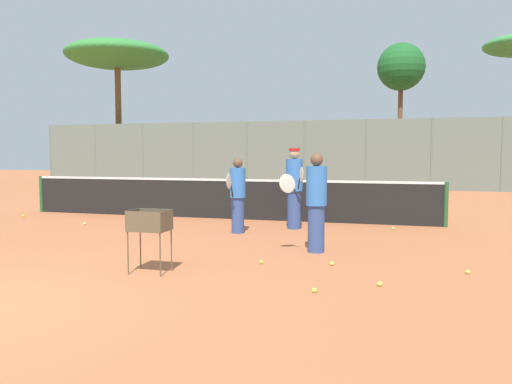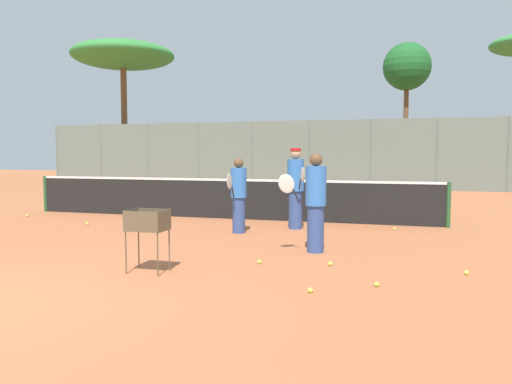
# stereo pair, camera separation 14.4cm
# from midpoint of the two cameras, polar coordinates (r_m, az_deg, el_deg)

# --- Properties ---
(tennis_net) EXTENTS (11.45, 0.10, 1.07)m
(tennis_net) POSITION_cam_midpoint_polar(r_m,az_deg,el_deg) (13.36, -4.45, -0.66)
(tennis_net) COLOR #26592D
(tennis_net) RESTS_ON ground_plane
(back_fence) EXTENTS (30.33, 0.08, 3.40)m
(back_fence) POSITION_cam_midpoint_polar(r_m,az_deg,el_deg) (25.28, 5.40, 4.30)
(back_fence) COLOR slate
(back_fence) RESTS_ON ground_plane
(tree_0) EXTENTS (6.17, 6.17, 8.45)m
(tree_0) POSITION_cam_midpoint_polar(r_m,az_deg,el_deg) (32.31, -15.70, 14.72)
(tree_0) COLOR brown
(tree_0) RESTS_ON ground_plane
(tree_2) EXTENTS (2.76, 2.76, 8.20)m
(tree_2) POSITION_cam_midpoint_polar(r_m,az_deg,el_deg) (31.24, 16.12, 13.43)
(tree_2) COLOR brown
(tree_2) RESTS_ON ground_plane
(player_white_outfit) EXTENTS (0.34, 0.89, 1.64)m
(player_white_outfit) POSITION_cam_midpoint_polar(r_m,az_deg,el_deg) (10.87, -2.49, -0.30)
(player_white_outfit) COLOR #334C8C
(player_white_outfit) RESTS_ON ground_plane
(player_red_cap) EXTENTS (0.56, 0.87, 1.86)m
(player_red_cap) POSITION_cam_midpoint_polar(r_m,az_deg,el_deg) (11.51, 4.05, 0.56)
(player_red_cap) COLOR #334C8C
(player_red_cap) RESTS_ON ground_plane
(player_yellow_shirt) EXTENTS (0.82, 0.58, 1.74)m
(player_yellow_shirt) POSITION_cam_midpoint_polar(r_m,az_deg,el_deg) (8.79, 6.39, -1.09)
(player_yellow_shirt) COLOR #334C8C
(player_yellow_shirt) RESTS_ON ground_plane
(ball_cart) EXTENTS (0.56, 0.41, 0.92)m
(ball_cart) POSITION_cam_midpoint_polar(r_m,az_deg,el_deg) (7.42, -12.66, -3.79)
(ball_cart) COLOR brown
(ball_cart) RESTS_ON ground_plane
(tennis_ball_0) EXTENTS (0.07, 0.07, 0.07)m
(tennis_ball_0) POSITION_cam_midpoint_polar(r_m,az_deg,el_deg) (11.82, 15.05, -4.03)
(tennis_ball_0) COLOR #D1E54C
(tennis_ball_0) RESTS_ON ground_plane
(tennis_ball_1) EXTENTS (0.07, 0.07, 0.07)m
(tennis_ball_1) POSITION_cam_midpoint_polar(r_m,az_deg,el_deg) (7.89, 8.15, -8.09)
(tennis_ball_1) COLOR #D1E54C
(tennis_ball_1) RESTS_ON ground_plane
(tennis_ball_2) EXTENTS (0.07, 0.07, 0.07)m
(tennis_ball_2) POSITION_cam_midpoint_polar(r_m,az_deg,el_deg) (6.81, 13.38, -10.18)
(tennis_ball_2) COLOR #D1E54C
(tennis_ball_2) RESTS_ON ground_plane
(tennis_ball_3) EXTENTS (0.07, 0.07, 0.07)m
(tennis_ball_3) POSITION_cam_midpoint_polar(r_m,az_deg,el_deg) (12.89, -19.28, -3.43)
(tennis_ball_3) COLOR #D1E54C
(tennis_ball_3) RESTS_ON ground_plane
(tennis_ball_4) EXTENTS (0.07, 0.07, 0.07)m
(tennis_ball_4) POSITION_cam_midpoint_polar(r_m,az_deg,el_deg) (6.38, 6.04, -11.09)
(tennis_ball_4) COLOR #D1E54C
(tennis_ball_4) RESTS_ON ground_plane
(tennis_ball_5) EXTENTS (0.07, 0.07, 0.07)m
(tennis_ball_5) POSITION_cam_midpoint_polar(r_m,az_deg,el_deg) (7.86, 22.57, -8.44)
(tennis_ball_5) COLOR #D1E54C
(tennis_ball_5) RESTS_ON ground_plane
(tennis_ball_6) EXTENTS (0.07, 0.07, 0.07)m
(tennis_ball_6) POSITION_cam_midpoint_polar(r_m,az_deg,el_deg) (7.92, 0.06, -7.99)
(tennis_ball_6) COLOR #D1E54C
(tennis_ball_6) RESTS_ON ground_plane
(tennis_ball_7) EXTENTS (0.07, 0.07, 0.07)m
(tennis_ball_7) POSITION_cam_midpoint_polar(r_m,az_deg,el_deg) (15.11, -25.29, -2.49)
(tennis_ball_7) COLOR #D1E54C
(tennis_ball_7) RESTS_ON ground_plane
(parked_car) EXTENTS (4.20, 1.70, 1.60)m
(parked_car) POSITION_cam_midpoint_polar(r_m,az_deg,el_deg) (32.32, -8.52, 2.44)
(parked_car) COLOR #3F4C8C
(parked_car) RESTS_ON ground_plane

